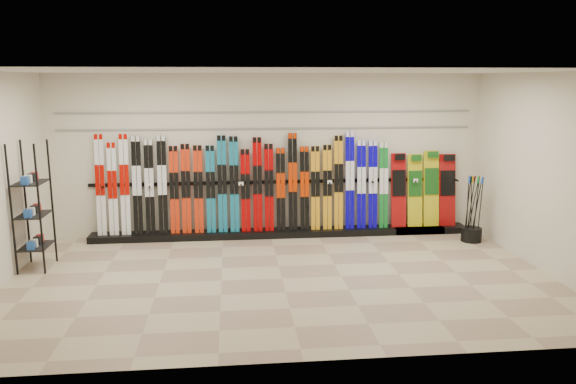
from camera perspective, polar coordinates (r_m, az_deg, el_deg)
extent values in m
plane|color=#9F846D|center=(8.38, -0.63, -8.77)|extent=(8.00, 8.00, 0.00)
plane|color=beige|center=(10.46, -1.91, 3.75)|extent=(8.00, 0.00, 8.00)
plane|color=beige|center=(9.25, 24.86, 1.69)|extent=(0.00, 5.00, 5.00)
plane|color=silver|center=(7.87, -0.67, 12.19)|extent=(8.00, 8.00, 0.00)
cube|color=black|center=(10.55, -0.55, -4.17)|extent=(8.00, 0.40, 0.12)
cube|color=white|center=(10.59, -18.53, 0.67)|extent=(0.17, 0.20, 1.82)
cube|color=white|center=(10.55, -17.39, 0.28)|extent=(0.17, 0.18, 1.67)
cube|color=white|center=(10.50, -16.26, 0.71)|extent=(0.17, 0.20, 1.82)
cube|color=black|center=(10.47, -15.08, 0.64)|extent=(0.17, 0.19, 1.78)
cube|color=black|center=(10.44, -13.90, 0.48)|extent=(0.17, 0.19, 1.71)
cube|color=black|center=(10.40, -12.65, 0.71)|extent=(0.17, 0.19, 1.78)
cube|color=red|center=(10.39, -11.48, 0.20)|extent=(0.17, 0.17, 1.59)
cube|color=red|center=(10.37, -10.33, 0.32)|extent=(0.17, 0.18, 1.63)
cube|color=red|center=(10.35, -9.09, 0.27)|extent=(0.17, 0.17, 1.60)
cube|color=#13698B|center=(10.34, -7.86, 0.28)|extent=(0.17, 0.17, 1.59)
cube|color=#13698B|center=(10.33, -6.70, 0.81)|extent=(0.17, 0.19, 1.77)
cube|color=#13698B|center=(10.33, -5.49, 0.77)|extent=(0.17, 0.19, 1.75)
cube|color=#A90001|center=(10.34, -4.33, 0.15)|extent=(0.17, 0.17, 1.52)
cube|color=#A90001|center=(10.34, -3.12, 0.77)|extent=(0.17, 0.19, 1.73)
cube|color=#A90001|center=(10.36, -1.94, 0.45)|extent=(0.17, 0.18, 1.61)
cube|color=black|center=(10.38, -0.74, 0.26)|extent=(0.17, 0.17, 1.53)
cube|color=black|center=(10.39, 0.49, 1.02)|extent=(0.17, 0.19, 1.80)
cube|color=black|center=(10.43, 1.70, 0.37)|extent=(0.17, 0.17, 1.56)
cube|color=orange|center=(10.46, 2.80, 0.39)|extent=(0.17, 0.17, 1.56)
cube|color=orange|center=(10.49, 4.01, 0.48)|extent=(0.17, 0.17, 1.58)
cube|color=orange|center=(10.52, 5.16, 0.96)|extent=(0.17, 0.19, 1.75)
cube|color=#0800AD|center=(10.56, 6.30, 1.18)|extent=(0.17, 0.20, 1.82)
cube|color=#0800AD|center=(10.62, 7.47, 0.75)|extent=(0.17, 0.18, 1.65)
cube|color=#0800AD|center=(10.67, 8.61, 0.76)|extent=(0.17, 0.18, 1.65)
cube|color=#126F25|center=(10.73, 9.69, 0.67)|extent=(0.17, 0.18, 1.61)
cube|color=#990C0C|center=(10.87, 11.17, 0.18)|extent=(0.28, 0.22, 1.40)
cube|color=gold|center=(10.96, 12.77, 0.15)|extent=(0.28, 0.21, 1.38)
cube|color=gold|center=(11.07, 14.34, 0.34)|extent=(0.30, 0.22, 1.43)
cube|color=#990C0C|center=(11.19, 15.88, 0.20)|extent=(0.32, 0.21, 1.37)
cube|color=black|center=(9.42, -24.53, -1.30)|extent=(0.40, 0.60, 1.98)
cylinder|color=black|center=(10.73, 18.12, -4.12)|extent=(0.37, 0.37, 0.25)
cylinder|color=black|center=(10.63, 18.24, -1.57)|extent=(0.15, 0.10, 1.17)
cylinder|color=black|center=(10.66, 18.60, -1.56)|extent=(0.09, 0.16, 1.17)
cylinder|color=black|center=(10.54, 18.93, -1.73)|extent=(0.08, 0.07, 1.18)
cylinder|color=black|center=(10.62, 18.05, -1.58)|extent=(0.06, 0.12, 1.18)
cylinder|color=black|center=(10.60, 17.77, -1.59)|extent=(0.02, 0.08, 1.18)
cylinder|color=black|center=(10.60, 18.11, -1.60)|extent=(0.05, 0.11, 1.18)
cylinder|color=black|center=(10.56, 17.76, -1.63)|extent=(0.08, 0.03, 1.18)
cylinder|color=black|center=(10.58, 18.55, -1.65)|extent=(0.11, 0.12, 1.18)
cube|color=gray|center=(10.38, -1.92, 6.47)|extent=(7.60, 0.02, 0.03)
cube|color=gray|center=(10.36, -1.93, 8.12)|extent=(7.60, 0.02, 0.03)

